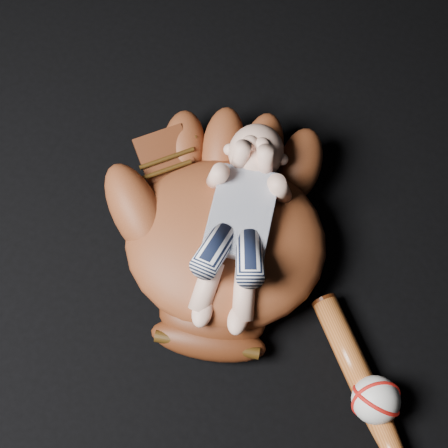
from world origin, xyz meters
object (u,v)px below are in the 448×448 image
(baseball_glove, at_px, (226,237))
(baseball, at_px, (376,400))
(baseball_bat, at_px, (385,432))
(newborn_baby, at_px, (238,227))

(baseball_glove, distance_m, baseball, 0.39)
(baseball_bat, xyz_separation_m, baseball, (-0.03, 0.04, 0.02))
(baseball, bearing_deg, newborn_baby, 151.70)
(baseball_bat, bearing_deg, baseball, 127.45)
(baseball_glove, relative_size, newborn_baby, 1.37)
(baseball, bearing_deg, baseball_glove, 153.70)
(newborn_baby, xyz_separation_m, baseball, (0.32, -0.17, -0.10))
(newborn_baby, bearing_deg, baseball_bat, -40.78)
(baseball_glove, height_order, baseball, baseball_glove)
(baseball_glove, xyz_separation_m, baseball_bat, (0.38, -0.21, -0.06))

